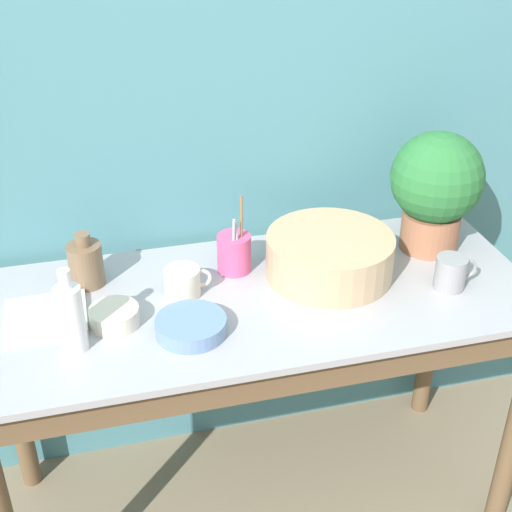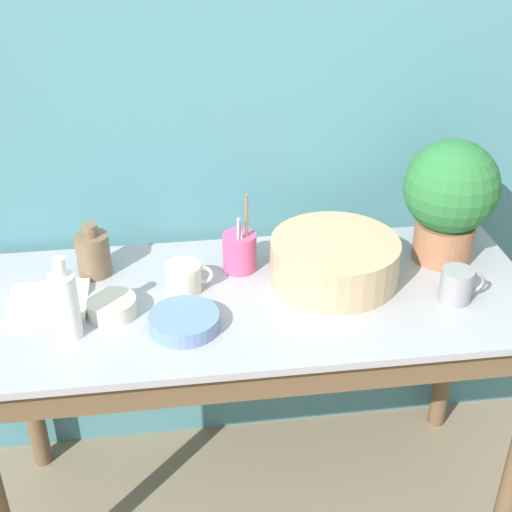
{
  "view_description": "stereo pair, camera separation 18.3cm",
  "coord_description": "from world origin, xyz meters",
  "px_view_note": "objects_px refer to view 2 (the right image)",
  "views": [
    {
      "loc": [
        -0.39,
        -1.21,
        1.85
      ],
      "look_at": [
        0.0,
        0.31,
        0.91
      ],
      "focal_mm": 50.0,
      "sensor_mm": 36.0,
      "label": 1
    },
    {
      "loc": [
        -0.21,
        -1.25,
        1.85
      ],
      "look_at": [
        0.0,
        0.31,
        0.91
      ],
      "focal_mm": 50.0,
      "sensor_mm": 36.0,
      "label": 2
    }
  ],
  "objects_px": {
    "bottle_tall": "(66,304)",
    "bowl_wash_large": "(334,260)",
    "bottle_short": "(93,253)",
    "mug_grey": "(457,285)",
    "potted_plant": "(450,195)",
    "bowl_small_blue": "(184,321)",
    "utensil_cup": "(240,251)",
    "mug_cream": "(184,277)",
    "bowl_small_cream": "(112,307)",
    "tray_board": "(48,303)"
  },
  "relations": [
    {
      "from": "bowl_small_cream",
      "to": "bowl_small_blue",
      "type": "xyz_separation_m",
      "value": [
        0.18,
        -0.08,
        -0.0
      ]
    },
    {
      "from": "bottle_short",
      "to": "bottle_tall",
      "type": "bearing_deg",
      "value": -99.06
    },
    {
      "from": "bottle_tall",
      "to": "mug_cream",
      "type": "bearing_deg",
      "value": 29.52
    },
    {
      "from": "mug_cream",
      "to": "bowl_small_cream",
      "type": "height_order",
      "value": "mug_cream"
    },
    {
      "from": "bottle_tall",
      "to": "bowl_small_cream",
      "type": "xyz_separation_m",
      "value": [
        0.1,
        0.07,
        -0.07
      ]
    },
    {
      "from": "bowl_small_cream",
      "to": "bowl_small_blue",
      "type": "distance_m",
      "value": 0.2
    },
    {
      "from": "mug_cream",
      "to": "bowl_small_blue",
      "type": "xyz_separation_m",
      "value": [
        -0.01,
        -0.17,
        -0.02
      ]
    },
    {
      "from": "potted_plant",
      "to": "mug_cream",
      "type": "height_order",
      "value": "potted_plant"
    },
    {
      "from": "mug_cream",
      "to": "bottle_tall",
      "type": "bearing_deg",
      "value": -150.48
    },
    {
      "from": "bowl_wash_large",
      "to": "bowl_small_cream",
      "type": "height_order",
      "value": "bowl_wash_large"
    },
    {
      "from": "tray_board",
      "to": "bottle_tall",
      "type": "bearing_deg",
      "value": -63.52
    },
    {
      "from": "bottle_tall",
      "to": "bowl_wash_large",
      "type": "bearing_deg",
      "value": 13.28
    },
    {
      "from": "bottle_short",
      "to": "utensil_cup",
      "type": "height_order",
      "value": "utensil_cup"
    },
    {
      "from": "bottle_tall",
      "to": "mug_cream",
      "type": "height_order",
      "value": "bottle_tall"
    },
    {
      "from": "bottle_short",
      "to": "bowl_small_blue",
      "type": "relative_size",
      "value": 0.88
    },
    {
      "from": "utensil_cup",
      "to": "bottle_tall",
      "type": "bearing_deg",
      "value": -150.68
    },
    {
      "from": "mug_cream",
      "to": "mug_grey",
      "type": "relative_size",
      "value": 1.07
    },
    {
      "from": "bottle_tall",
      "to": "bowl_small_cream",
      "type": "bearing_deg",
      "value": 36.49
    },
    {
      "from": "bowl_wash_large",
      "to": "mug_cream",
      "type": "xyz_separation_m",
      "value": [
        -0.41,
        -0.0,
        -0.02
      ]
    },
    {
      "from": "bottle_tall",
      "to": "utensil_cup",
      "type": "xyz_separation_m",
      "value": [
        0.45,
        0.25,
        -0.04
      ]
    },
    {
      "from": "bowl_small_cream",
      "to": "mug_grey",
      "type": "bearing_deg",
      "value": -3.45
    },
    {
      "from": "potted_plant",
      "to": "mug_grey",
      "type": "distance_m",
      "value": 0.27
    },
    {
      "from": "potted_plant",
      "to": "utensil_cup",
      "type": "relative_size",
      "value": 1.52
    },
    {
      "from": "potted_plant",
      "to": "bowl_small_blue",
      "type": "relative_size",
      "value": 2.03
    },
    {
      "from": "potted_plant",
      "to": "mug_cream",
      "type": "bearing_deg",
      "value": -174.57
    },
    {
      "from": "potted_plant",
      "to": "bowl_small_cream",
      "type": "xyz_separation_m",
      "value": [
        -0.93,
        -0.16,
        -0.18
      ]
    },
    {
      "from": "bottle_short",
      "to": "mug_cream",
      "type": "bearing_deg",
      "value": -25.87
    },
    {
      "from": "mug_grey",
      "to": "bowl_small_blue",
      "type": "relative_size",
      "value": 0.68
    },
    {
      "from": "mug_cream",
      "to": "bowl_small_cream",
      "type": "distance_m",
      "value": 0.21
    },
    {
      "from": "bowl_wash_large",
      "to": "bottle_short",
      "type": "bearing_deg",
      "value": 169.83
    },
    {
      "from": "bowl_small_cream",
      "to": "bowl_small_blue",
      "type": "bearing_deg",
      "value": -25.15
    },
    {
      "from": "bowl_wash_large",
      "to": "utensil_cup",
      "type": "relative_size",
      "value": 1.49
    },
    {
      "from": "mug_cream",
      "to": "utensil_cup",
      "type": "xyz_separation_m",
      "value": [
        0.16,
        0.09,
        0.02
      ]
    },
    {
      "from": "bottle_short",
      "to": "mug_grey",
      "type": "relative_size",
      "value": 1.3
    },
    {
      "from": "potted_plant",
      "to": "bowl_small_blue",
      "type": "xyz_separation_m",
      "value": [
        -0.75,
        -0.24,
        -0.18
      ]
    },
    {
      "from": "mug_grey",
      "to": "tray_board",
      "type": "distance_m",
      "value": 1.07
    },
    {
      "from": "bottle_tall",
      "to": "mug_grey",
      "type": "height_order",
      "value": "bottle_tall"
    },
    {
      "from": "bottle_short",
      "to": "bowl_small_blue",
      "type": "xyz_separation_m",
      "value": [
        0.23,
        -0.29,
        -0.04
      ]
    },
    {
      "from": "potted_plant",
      "to": "tray_board",
      "type": "distance_m",
      "value": 1.12
    },
    {
      "from": "bottle_short",
      "to": "utensil_cup",
      "type": "relative_size",
      "value": 0.66
    },
    {
      "from": "bowl_wash_large",
      "to": "tray_board",
      "type": "height_order",
      "value": "bowl_wash_large"
    },
    {
      "from": "bottle_short",
      "to": "bowl_small_cream",
      "type": "bearing_deg",
      "value": -75.15
    },
    {
      "from": "potted_plant",
      "to": "bottle_tall",
      "type": "height_order",
      "value": "potted_plant"
    },
    {
      "from": "bottle_tall",
      "to": "mug_grey",
      "type": "bearing_deg",
      "value": 1.16
    },
    {
      "from": "potted_plant",
      "to": "utensil_cup",
      "type": "xyz_separation_m",
      "value": [
        -0.58,
        0.02,
        -0.14
      ]
    },
    {
      "from": "mug_cream",
      "to": "bowl_small_blue",
      "type": "height_order",
      "value": "mug_cream"
    },
    {
      "from": "mug_grey",
      "to": "potted_plant",
      "type": "bearing_deg",
      "value": 79.22
    },
    {
      "from": "bottle_tall",
      "to": "bowl_small_cream",
      "type": "distance_m",
      "value": 0.14
    },
    {
      "from": "potted_plant",
      "to": "tray_board",
      "type": "height_order",
      "value": "potted_plant"
    },
    {
      "from": "bottle_tall",
      "to": "mug_cream",
      "type": "relative_size",
      "value": 1.72
    }
  ]
}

